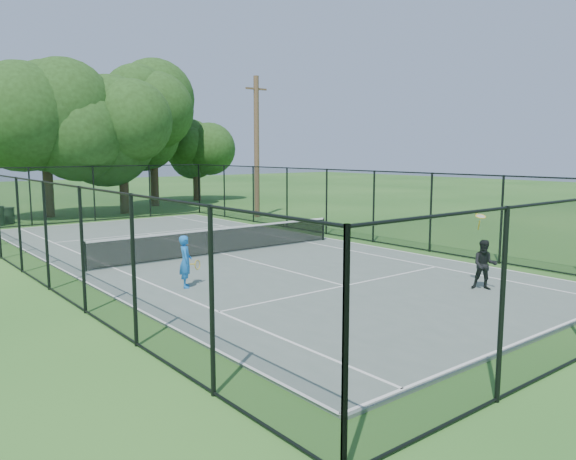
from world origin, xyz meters
TOP-DOWN VIEW (x-y plane):
  - ground at (0.00, 0.00)m, footprint 120.00×120.00m
  - tennis_court at (0.00, 0.00)m, footprint 11.00×24.00m
  - tennis_net at (0.00, 0.00)m, footprint 10.08×0.08m
  - fence at (0.00, 0.00)m, footprint 13.10×26.10m
  - tree_near_left at (-1.38, 16.49)m, footprint 6.64×6.64m
  - tree_near_mid at (2.81, 15.66)m, footprint 6.00×6.00m
  - tree_near_right at (6.36, 18.90)m, footprint 6.49×6.49m
  - tree_far_right at (10.86, 20.98)m, footprint 4.34×4.34m
  - trash_bin_right at (-3.93, 14.73)m, footprint 0.58×0.58m
  - utility_pole at (8.01, 9.00)m, footprint 1.40×0.30m
  - player_blue at (-3.53, -3.76)m, footprint 0.85×0.62m
  - player_black at (2.67, -9.04)m, footprint 0.80×0.95m

SIDE VIEW (x-z plane):
  - ground at x=0.00m, z-range 0.00..0.00m
  - tennis_court at x=0.00m, z-range 0.00..0.06m
  - trash_bin_right at x=-3.93m, z-range 0.01..0.87m
  - tennis_net at x=0.00m, z-range 0.10..1.05m
  - player_black at x=2.67m, z-range -0.28..1.78m
  - player_blue at x=-3.53m, z-range 0.06..1.50m
  - fence at x=0.00m, z-range 0.00..3.00m
  - tree_far_right at x=10.86m, z-range 0.68..6.42m
  - utility_pole at x=8.01m, z-range 0.06..8.03m
  - tree_near_mid at x=2.81m, z-range 0.91..8.75m
  - tree_near_left at x=-1.38m, z-range 1.00..9.65m
  - tree_near_right at x=6.36m, z-range 1.22..10.17m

